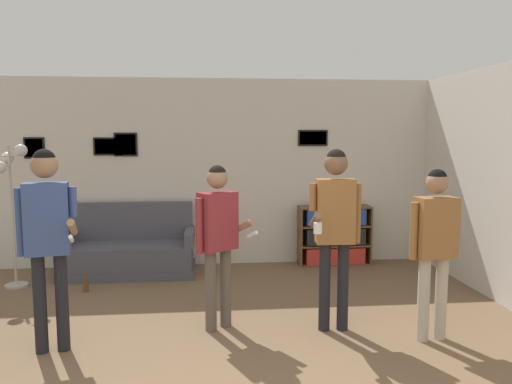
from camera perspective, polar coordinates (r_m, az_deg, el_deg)
name	(u,v)px	position (r m, az deg, el deg)	size (l,w,h in m)	color
wall_back	(219,172)	(7.29, -4.24, 2.24)	(8.59, 0.08, 2.70)	beige
wall_right	(512,186)	(6.09, 27.23, 0.63)	(0.06, 6.68, 2.70)	beige
couch	(129,251)	(7.12, -14.27, -6.59)	(1.78, 0.80, 0.95)	#4C4C56
bookshelf	(334,235)	(7.43, 8.94, -4.93)	(1.05, 0.30, 0.86)	brown
floor_lamp	(11,185)	(6.84, -26.22, 0.67)	(0.36, 0.40, 1.79)	#ADA89E
person_player_foreground_left	(47,227)	(4.65, -22.75, -3.76)	(0.54, 0.45, 1.79)	black
person_player_foreground_center	(218,230)	(4.84, -4.38, -4.37)	(0.59, 0.37, 1.62)	brown
person_watcher_holding_cup	(335,219)	(4.83, 9.01, -3.09)	(0.52, 0.43, 1.77)	black
person_spectator_near_bookshelf	(435,237)	(4.86, 19.77, -4.89)	(0.50, 0.24, 1.60)	#B7AD99
bottle_on_floor	(86,284)	(6.50, -18.88, -9.96)	(0.07, 0.07, 0.23)	brown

